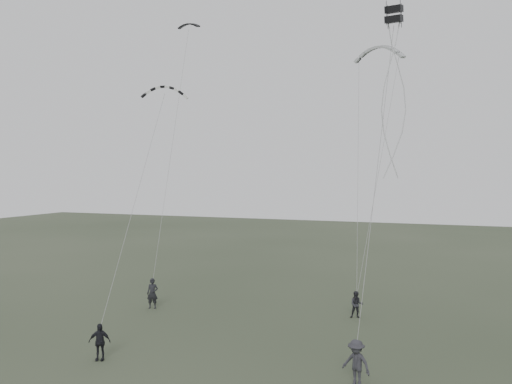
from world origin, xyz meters
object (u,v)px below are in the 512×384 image
(kite_striped, at_px, (165,87))
(kite_box, at_px, (394,14))
(flyer_left, at_px, (153,293))
(flyer_far, at_px, (356,363))
(kite_pale_large, at_px, (379,47))
(flyer_center, at_px, (100,342))
(kite_dark_small, at_px, (189,24))
(flyer_right, at_px, (357,305))

(kite_striped, relative_size, kite_box, 3.81)
(flyer_left, height_order, kite_striped, kite_striped)
(kite_box, bearing_deg, flyer_left, 173.17)
(flyer_far, relative_size, kite_pale_large, 0.56)
(flyer_center, distance_m, kite_box, 20.08)
(kite_dark_small, distance_m, kite_pale_large, 14.67)
(flyer_right, distance_m, kite_dark_small, 24.40)
(flyer_center, height_order, flyer_far, flyer_far)
(flyer_left, height_order, kite_dark_small, kite_dark_small)
(flyer_left, xyz_separation_m, flyer_center, (2.57, -8.56, -0.12))
(flyer_center, bearing_deg, kite_dark_small, 80.62)
(kite_pale_large, bearing_deg, flyer_left, -140.71)
(kite_dark_small, height_order, kite_pale_large, kite_dark_small)
(flyer_left, height_order, flyer_center, flyer_left)
(flyer_center, height_order, kite_pale_large, kite_pale_large)
(kite_pale_large, distance_m, kite_box, 12.19)
(flyer_center, relative_size, kite_box, 2.30)
(flyer_far, distance_m, kite_dark_small, 28.73)
(flyer_center, distance_m, kite_dark_small, 25.40)
(flyer_far, xyz_separation_m, kite_box, (1.05, 3.31, 14.83))
(kite_box, bearing_deg, kite_dark_small, 153.25)
(flyer_far, bearing_deg, flyer_left, 174.06)
(flyer_far, height_order, kite_pale_large, kite_pale_large)
(kite_dark_small, bearing_deg, flyer_left, -80.97)
(flyer_left, distance_m, kite_pale_large, 22.42)
(flyer_right, height_order, flyer_far, flyer_far)
(flyer_left, height_order, flyer_right, flyer_left)
(flyer_center, bearing_deg, kite_pale_large, 34.51)
(flyer_center, xyz_separation_m, flyer_far, (11.59, 1.25, 0.10))
(flyer_right, height_order, kite_dark_small, kite_dark_small)
(flyer_right, xyz_separation_m, flyer_center, (-10.05, -10.99, 0.05))
(flyer_left, relative_size, kite_striped, 0.69)
(flyer_left, xyz_separation_m, kite_dark_small, (-1.25, 7.38, 19.29))
(flyer_far, bearing_deg, kite_dark_small, 157.75)
(kite_dark_small, bearing_deg, kite_pale_large, 1.53)
(kite_dark_small, distance_m, kite_box, 20.50)
(kite_dark_small, xyz_separation_m, kite_striped, (2.61, -7.99, -6.31))
(kite_pale_large, xyz_separation_m, kite_striped, (-11.76, -8.52, -3.39))
(flyer_left, relative_size, kite_dark_small, 1.13)
(kite_box, bearing_deg, flyer_far, -99.63)
(kite_pale_large, bearing_deg, kite_box, -71.86)
(kite_dark_small, xyz_separation_m, kite_pale_large, (14.37, 0.53, -2.92))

